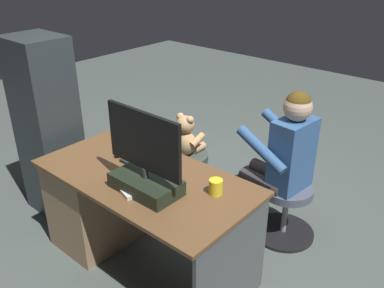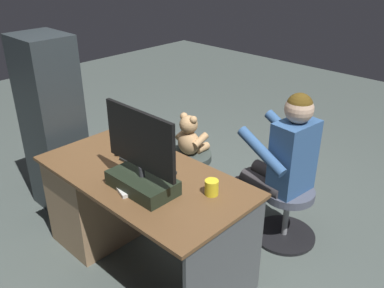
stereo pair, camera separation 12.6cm
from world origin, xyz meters
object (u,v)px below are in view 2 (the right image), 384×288
Objects in this scene: office_chair_teddy at (189,173)px; teddy_bear at (190,136)px; computer_mouse at (121,152)px; tv_remote at (137,168)px; monitor at (142,167)px; desk at (111,195)px; keyboard at (147,165)px; visitor_chair at (287,210)px; cup at (212,187)px; person at (283,155)px.

teddy_bear is (0.00, -0.01, 0.35)m from office_chair_teddy.
tv_remote is (-0.24, 0.06, -0.01)m from computer_mouse.
teddy_bear is at bearing -61.37° from monitor.
keyboard reaches higher than desk.
tv_remote is at bearing 68.18° from keyboard.
teddy_bear reaches higher than computer_mouse.
keyboard is 1.13m from visitor_chair.
teddy_bear reaches higher than tv_remote.
computer_mouse is at bearing -4.80° from tv_remote.
cup is 0.20× the size of visitor_chair.
cup is (-0.80, -0.06, 0.03)m from computer_mouse.
monitor is 1.23m from office_chair_teddy.
desk is at bearing 11.19° from tv_remote.
office_chair_teddy and visitor_chair have the same top height.
visitor_chair is (-0.93, -0.10, 0.01)m from office_chair_teddy.
keyboard is at bearing 5.05° from cup.
monitor is 1.10× the size of office_chair_teddy.
office_chair_teddy is (-0.02, -0.80, -0.15)m from desk.
office_chair_teddy is 1.07× the size of visitor_chair.
computer_mouse reaches higher than visitor_chair.
desk reaches higher than visitor_chair.
tv_remote is (0.03, 0.07, -0.00)m from keyboard.
computer_mouse is at bearing 93.73° from office_chair_teddy.
desk is at bearing 49.04° from computer_mouse.
monitor is at bearing 157.88° from computer_mouse.
keyboard is 0.97m from person.
office_chair_teddy is at bearing -61.02° from monitor.
office_chair_teddy is (0.29, -0.79, -0.49)m from tv_remote.
monitor is 1.33× the size of keyboard.
visitor_chair is at bearing -112.16° from monitor.
keyboard is 0.88× the size of visitor_chair.
teddy_bear reaches higher than desk.
monitor is 1.27m from visitor_chair.
cup is 0.77m from person.
monitor is at bearing 36.14° from cup.
visitor_chair is at bearing -136.04° from desk.
computer_mouse is at bearing 43.56° from visitor_chair.
monitor reaches higher than teddy_bear.
computer_mouse is at bearing 93.67° from teddy_bear.
computer_mouse is at bearing 45.85° from person.
desk is at bearing 46.10° from person.
teddy_bear is 0.76× the size of visitor_chair.
computer_mouse is 0.89m from office_chair_teddy.
teddy_bear is at bearing -39.23° from cup.
teddy_bear is (0.05, -0.75, -0.15)m from computer_mouse.
computer_mouse is 0.19× the size of office_chair_teddy.
monitor is 1.55× the size of teddy_bear.
monitor reaches higher than keyboard.
person is at bearing -133.90° from desk.
monitor reaches higher than computer_mouse.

